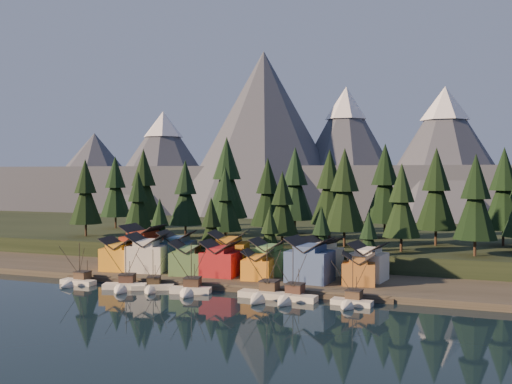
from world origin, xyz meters
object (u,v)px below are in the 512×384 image
(boat_4, at_px, (263,288))
(house_front_1, at_px, (148,252))
(boat_0, at_px, (75,276))
(house_back_0, at_px, (143,243))
(boat_5, at_px, (290,291))
(boat_3, at_px, (190,283))
(house_front_0, at_px, (120,253))
(boat_2, at_px, (152,282))
(house_back_1, at_px, (177,249))
(boat_6, at_px, (351,296))
(boat_1, at_px, (124,280))

(boat_4, relative_size, house_front_1, 1.22)
(boat_0, xyz_separation_m, house_back_0, (3.70, 24.54, 5.03))
(boat_0, relative_size, boat_5, 0.90)
(house_back_0, bearing_deg, boat_3, -43.83)
(boat_3, xyz_separation_m, house_front_0, (-26.83, 13.79, 3.46))
(boat_2, xyz_separation_m, boat_3, (9.76, -0.56, 0.65))
(boat_4, bearing_deg, boat_3, -175.21)
(boat_0, distance_m, house_back_1, 27.23)
(boat_6, height_order, house_front_0, house_front_0)
(house_back_0, bearing_deg, boat_4, -29.71)
(boat_6, relative_size, house_back_0, 0.99)
(house_back_1, bearing_deg, boat_3, -66.11)
(house_front_0, relative_size, house_back_0, 0.85)
(boat_4, relative_size, house_back_1, 1.30)
(house_front_1, bearing_deg, boat_3, -48.85)
(boat_0, xyz_separation_m, house_front_0, (3.16, 14.05, 3.76))
(house_back_0, bearing_deg, boat_6, -22.04)
(house_front_1, bearing_deg, boat_1, -90.73)
(boat_4, height_order, house_back_0, house_back_0)
(boat_1, relative_size, boat_4, 0.90)
(boat_0, relative_size, house_front_0, 1.19)
(boat_2, height_order, boat_6, boat_6)
(boat_6, xyz_separation_m, house_front_0, (-62.29, 13.12, 3.79))
(boat_6, bearing_deg, boat_5, -172.61)
(boat_2, bearing_deg, boat_6, -21.01)
(boat_6, relative_size, house_back_1, 1.06)
(boat_4, bearing_deg, boat_5, 0.42)
(boat_0, bearing_deg, house_front_0, 80.08)
(boat_3, bearing_deg, boat_2, 164.91)
(boat_5, xyz_separation_m, house_front_1, (-41.93, 14.18, 4.27))
(boat_2, bearing_deg, house_back_1, 81.13)
(boat_0, bearing_deg, boat_4, 3.90)
(boat_2, distance_m, house_back_1, 22.02)
(house_front_0, height_order, house_front_1, house_front_1)
(boat_0, distance_m, boat_3, 30.00)
(boat_3, height_order, boat_5, boat_5)
(boat_2, height_order, house_back_1, house_back_1)
(boat_3, xyz_separation_m, boat_4, (17.00, 0.68, -0.14))
(boat_2, relative_size, boat_6, 0.96)
(house_front_0, bearing_deg, boat_1, -60.30)
(house_back_0, bearing_deg, boat_0, -99.69)
(boat_2, height_order, boat_3, boat_3)
(boat_0, relative_size, boat_2, 1.06)
(boat_1, bearing_deg, house_front_0, 108.94)
(boat_0, height_order, house_front_0, house_front_0)
(boat_3, relative_size, boat_5, 1.00)
(boat_5, distance_m, house_back_0, 54.81)
(boat_1, relative_size, house_front_1, 1.09)
(boat_0, xyz_separation_m, boat_5, (52.82, 0.73, 0.12))
(boat_4, xyz_separation_m, boat_6, (18.46, -0.01, -0.19))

